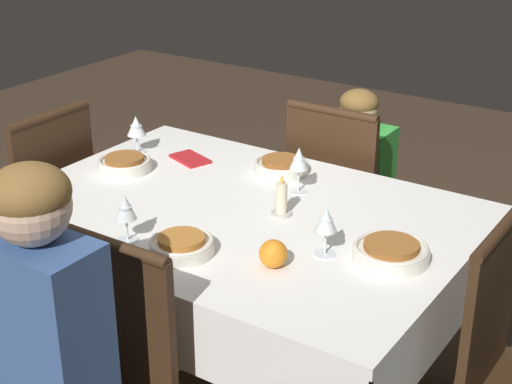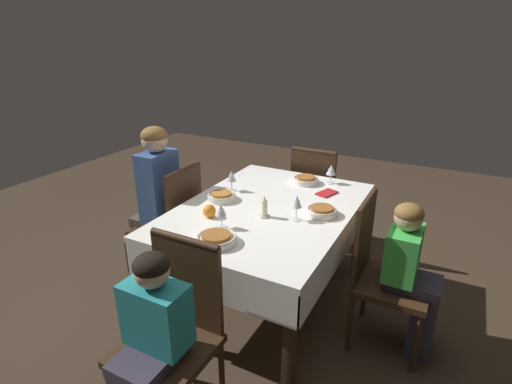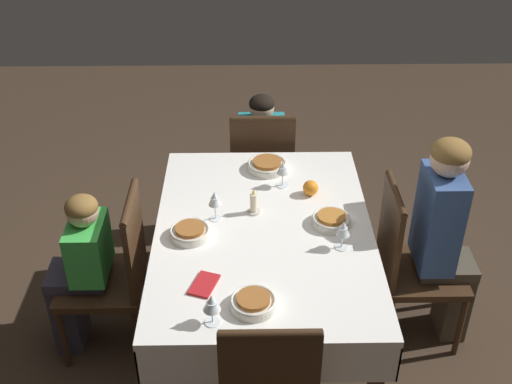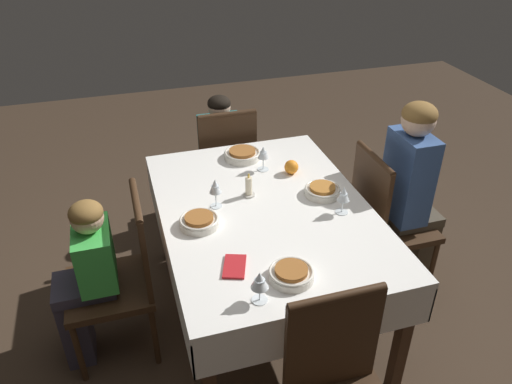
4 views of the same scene
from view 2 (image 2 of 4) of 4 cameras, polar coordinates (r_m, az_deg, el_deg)
name	(u,v)px [view 2 (image 2 of 4)]	position (r m, az deg, el deg)	size (l,w,h in m)	color
ground_plane	(266,301)	(3.09, 1.49, -15.29)	(8.00, 8.00, 0.00)	#3D2D21
dining_table	(267,218)	(2.73, 1.63, -3.73)	(1.54, 1.09, 0.77)	white
chair_north	(173,220)	(3.15, -11.72, -4.00)	(0.44, 0.44, 0.96)	#382314
chair_south	(381,269)	(2.60, 17.37, -10.45)	(0.44, 0.44, 0.96)	#382314
chair_west	(175,326)	(2.12, -11.55, -18.22)	(0.44, 0.44, 0.96)	#382314
chair_east	(316,193)	(3.65, 8.62, -0.13)	(0.44, 0.44, 0.96)	#382314
person_adult_denim	(155,195)	(3.17, -14.21, -0.40)	(0.30, 0.34, 1.24)	#4C4233
person_child_green	(412,274)	(2.58, 21.35, -10.85)	(0.30, 0.33, 0.97)	#383342
person_child_teal	(149,345)	(2.00, -14.97, -20.36)	(0.33, 0.30, 0.98)	#383342
bowl_north	(222,196)	(2.81, -4.95, -0.61)	(0.20, 0.20, 0.06)	silver
wine_glass_north	(232,177)	(2.95, -3.51, 2.20)	(0.07, 0.07, 0.16)	white
bowl_south	(322,211)	(2.60, 9.41, -2.69)	(0.20, 0.20, 0.06)	silver
wine_glass_south	(297,202)	(2.48, 5.82, -1.47)	(0.07, 0.07, 0.17)	white
bowl_west	(216,239)	(2.25, -5.67, -6.64)	(0.23, 0.23, 0.06)	silver
wine_glass_west	(221,211)	(2.38, -5.05, -2.68)	(0.07, 0.07, 0.16)	white
bowl_east	(306,180)	(3.14, 7.14, 1.74)	(0.20, 0.20, 0.06)	silver
wine_glass_east	(331,170)	(3.14, 10.69, 3.05)	(0.08, 0.08, 0.15)	white
candle_centerpiece	(264,210)	(2.54, 1.21, -2.52)	(0.07, 0.07, 0.14)	beige
orange_fruit	(209,211)	(2.55, -6.69, -2.69)	(0.08, 0.08, 0.08)	orange
napkin_red_folded	(327,193)	(2.96, 10.07, -0.16)	(0.18, 0.14, 0.01)	red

